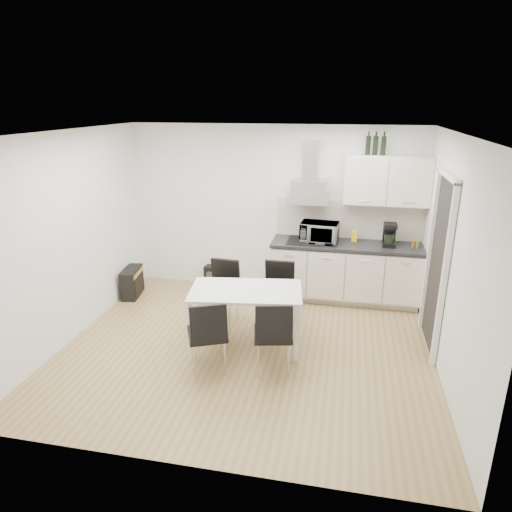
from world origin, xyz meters
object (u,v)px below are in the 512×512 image
(chair_far_left, at_px, (221,294))
(guitar_amp, at_px, (132,282))
(chair_near_right, at_px, (273,335))
(kitchenette, at_px, (349,248))
(chair_near_left, at_px, (207,335))
(floor_speaker, at_px, (211,275))
(dining_table, at_px, (246,296))
(chair_far_right, at_px, (277,296))

(chair_far_left, distance_m, guitar_amp, 1.77)
(chair_near_right, relative_size, guitar_amp, 1.56)
(kitchenette, bearing_deg, chair_near_right, -110.35)
(chair_near_left, distance_m, floor_speaker, 2.57)
(kitchenette, xyz_separation_m, chair_far_left, (-1.67, -1.15, -0.39))
(floor_speaker, bearing_deg, chair_near_right, -53.71)
(chair_far_left, bearing_deg, dining_table, 136.12)
(kitchenette, xyz_separation_m, dining_table, (-1.21, -1.66, -0.17))
(dining_table, xyz_separation_m, chair_near_left, (-0.30, -0.63, -0.22))
(kitchenette, height_order, guitar_amp, kitchenette)
(chair_near_left, height_order, floor_speaker, chair_near_left)
(chair_near_left, xyz_separation_m, chair_near_right, (0.72, 0.14, 0.00))
(guitar_amp, bearing_deg, chair_near_right, -42.05)
(chair_far_left, xyz_separation_m, guitar_amp, (-1.64, 0.64, -0.22))
(kitchenette, relative_size, floor_speaker, 7.68)
(chair_near_right, xyz_separation_m, guitar_amp, (-2.51, 1.63, -0.22))
(chair_near_left, distance_m, guitar_amp, 2.53)
(chair_far_right, xyz_separation_m, guitar_amp, (-2.39, 0.56, -0.22))
(dining_table, xyz_separation_m, chair_far_left, (-0.46, 0.51, -0.22))
(chair_near_left, distance_m, chair_near_right, 0.74)
(chair_near_left, bearing_deg, floor_speaker, 82.28)
(guitar_amp, relative_size, floor_speaker, 1.72)
(chair_near_left, height_order, guitar_amp, chair_near_left)
(kitchenette, bearing_deg, chair_near_left, -123.53)
(guitar_amp, bearing_deg, chair_far_left, -30.38)
(kitchenette, relative_size, chair_near_right, 2.86)
(kitchenette, height_order, chair_far_left, kitchenette)
(dining_table, relative_size, floor_speaker, 4.38)
(chair_near_left, bearing_deg, chair_near_right, -12.39)
(chair_far_right, height_order, floor_speaker, chair_far_right)
(chair_far_right, distance_m, chair_near_right, 1.08)
(kitchenette, bearing_deg, chair_far_right, -130.57)
(dining_table, bearing_deg, chair_far_right, 55.22)
(chair_near_left, bearing_deg, guitar_amp, 111.52)
(guitar_amp, bearing_deg, chair_far_right, -22.16)
(chair_near_left, bearing_deg, chair_far_left, 73.98)
(chair_far_right, height_order, chair_near_right, same)
(chair_near_right, height_order, guitar_amp, chair_near_right)
(kitchenette, bearing_deg, guitar_amp, -171.19)
(chair_far_left, height_order, chair_far_right, same)
(kitchenette, xyz_separation_m, chair_near_right, (-0.79, -2.14, -0.39))
(chair_far_left, bearing_deg, guitar_amp, -17.29)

